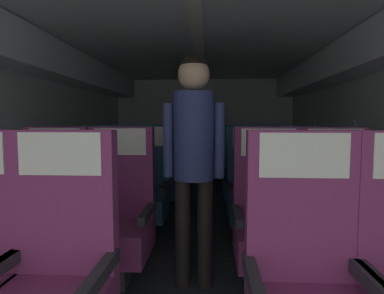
# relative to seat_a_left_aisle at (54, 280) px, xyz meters

# --- Properties ---
(ground) EXTENTS (3.88, 7.26, 0.02)m
(ground) POSITION_rel_seat_a_left_aisle_xyz_m (0.56, 1.83, -0.49)
(ground) COLOR #23282D
(fuselage_shell) EXTENTS (3.76, 6.91, 2.12)m
(fuselage_shell) POSITION_rel_seat_a_left_aisle_xyz_m (0.56, 2.10, 1.07)
(fuselage_shell) COLOR silver
(fuselage_shell) RESTS_ON ground
(seat_a_left_aisle) EXTENTS (0.52, 0.51, 1.15)m
(seat_a_left_aisle) POSITION_rel_seat_a_left_aisle_xyz_m (0.00, 0.00, 0.00)
(seat_a_left_aisle) COLOR #38383D
(seat_a_left_aisle) RESTS_ON ground
(seat_a_right_window) EXTENTS (0.52, 0.51, 1.15)m
(seat_a_right_window) POSITION_rel_seat_a_left_aisle_xyz_m (1.11, -0.01, 0.00)
(seat_a_right_window) COLOR #38383D
(seat_a_right_window) RESTS_ON ground
(seat_b_left_window) EXTENTS (0.52, 0.51, 1.15)m
(seat_b_left_window) POSITION_rel_seat_a_left_aisle_xyz_m (-0.48, 0.91, 0.00)
(seat_b_left_window) COLOR #38383D
(seat_b_left_window) RESTS_ON ground
(seat_b_left_aisle) EXTENTS (0.52, 0.51, 1.15)m
(seat_b_left_aisle) POSITION_rel_seat_a_left_aisle_xyz_m (0.02, 0.92, 0.00)
(seat_b_left_aisle) COLOR #38383D
(seat_b_left_aisle) RESTS_ON ground
(seat_b_right_aisle) EXTENTS (0.52, 0.51, 1.15)m
(seat_b_right_aisle) POSITION_rel_seat_a_left_aisle_xyz_m (1.60, 0.93, 0.00)
(seat_b_right_aisle) COLOR #38383D
(seat_b_right_aisle) RESTS_ON ground
(seat_b_right_window) EXTENTS (0.52, 0.51, 1.15)m
(seat_b_right_window) POSITION_rel_seat_a_left_aisle_xyz_m (1.12, 0.91, 0.00)
(seat_b_right_window) COLOR #38383D
(seat_b_right_window) RESTS_ON ground
(seat_c_left_window) EXTENTS (0.52, 0.51, 1.15)m
(seat_c_left_window) POSITION_rel_seat_a_left_aisle_xyz_m (-0.48, 1.83, 0.00)
(seat_c_left_window) COLOR #38383D
(seat_c_left_window) RESTS_ON ground
(seat_c_left_aisle) EXTENTS (0.52, 0.51, 1.15)m
(seat_c_left_aisle) POSITION_rel_seat_a_left_aisle_xyz_m (0.01, 1.83, 0.00)
(seat_c_left_aisle) COLOR #38383D
(seat_c_left_aisle) RESTS_ON ground
(seat_c_right_aisle) EXTENTS (0.52, 0.51, 1.15)m
(seat_c_right_aisle) POSITION_rel_seat_a_left_aisle_xyz_m (1.60, 1.84, 0.00)
(seat_c_right_aisle) COLOR #38383D
(seat_c_right_aisle) RESTS_ON ground
(seat_c_right_window) EXTENTS (0.52, 0.51, 1.15)m
(seat_c_right_window) POSITION_rel_seat_a_left_aisle_xyz_m (1.12, 1.83, 0.00)
(seat_c_right_window) COLOR #38383D
(seat_c_right_window) RESTS_ON ground
(seat_d_left_window) EXTENTS (0.52, 0.51, 1.15)m
(seat_d_left_window) POSITION_rel_seat_a_left_aisle_xyz_m (-0.48, 2.75, 0.00)
(seat_d_left_window) COLOR #38383D
(seat_d_left_window) RESTS_ON ground
(seat_d_left_aisle) EXTENTS (0.52, 0.51, 1.15)m
(seat_d_left_aisle) POSITION_rel_seat_a_left_aisle_xyz_m (0.01, 2.75, 0.00)
(seat_d_left_aisle) COLOR #38383D
(seat_d_left_aisle) RESTS_ON ground
(seat_d_right_aisle) EXTENTS (0.52, 0.51, 1.15)m
(seat_d_right_aisle) POSITION_rel_seat_a_left_aisle_xyz_m (1.62, 2.76, 0.00)
(seat_d_right_aisle) COLOR #38383D
(seat_d_right_aisle) RESTS_ON ground
(seat_d_right_window) EXTENTS (0.52, 0.51, 1.15)m
(seat_d_right_window) POSITION_rel_seat_a_left_aisle_xyz_m (1.11, 2.77, 0.00)
(seat_d_right_window) COLOR #38383D
(seat_d_right_window) RESTS_ON ground
(flight_attendant) EXTENTS (0.43, 0.28, 1.65)m
(flight_attendant) POSITION_rel_seat_a_left_aisle_xyz_m (0.58, 0.89, 0.54)
(flight_attendant) COLOR black
(flight_attendant) RESTS_ON ground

